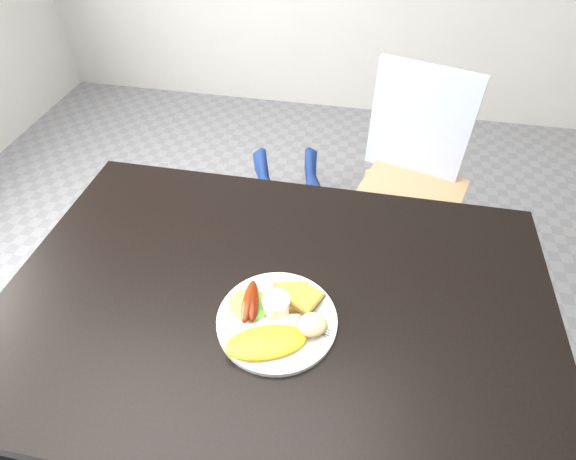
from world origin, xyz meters
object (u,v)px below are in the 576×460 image
Objects in this scene: dining_chair at (409,197)px; plate at (277,320)px; dining_table at (277,302)px; person at (309,153)px.

plate is (-0.32, -0.84, 0.31)m from dining_chair.
dining_table is 0.86× the size of person.
plate reaches higher than dining_chair.
plate is (0.01, -0.06, 0.03)m from dining_table.
dining_chair is 0.47m from person.
dining_chair is 1.47× the size of plate.
dining_table is at bearing -96.40° from dining_chair.
dining_table is 0.63m from person.
person is at bearing 92.33° from dining_table.
dining_table is 3.27× the size of dining_chair.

